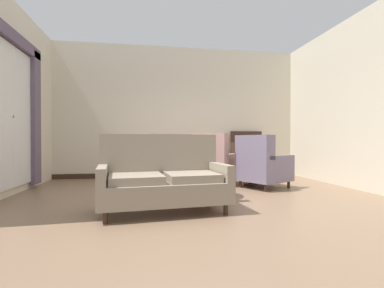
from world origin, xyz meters
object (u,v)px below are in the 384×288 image
at_px(coffee_table, 199,171).
at_px(armchair_near_sideboard, 213,163).
at_px(armchair_back_corner, 168,165).
at_px(sideboard, 248,157).
at_px(side_table, 250,166).
at_px(armchair_beside_settee, 262,166).
at_px(settee, 163,180).
at_px(porcelain_vase, 202,157).

relative_size(coffee_table, armchair_near_sideboard, 0.84).
distance_m(armchair_back_corner, sideboard, 2.50).
bearing_deg(armchair_near_sideboard, side_table, -164.49).
height_order(armchair_back_corner, armchair_near_sideboard, armchair_near_sideboard).
relative_size(coffee_table, armchair_back_corner, 0.87).
relative_size(armchair_beside_settee, armchair_back_corner, 1.06).
height_order(side_table, sideboard, sideboard).
height_order(armchair_near_sideboard, sideboard, sideboard).
bearing_deg(side_table, armchair_near_sideboard, 160.24).
bearing_deg(settee, armchair_back_corner, 77.85).
relative_size(coffee_table, side_table, 1.38).
distance_m(armchair_near_sideboard, side_table, 0.78).
bearing_deg(armchair_back_corner, armchair_beside_settee, 150.93).
distance_m(coffee_table, sideboard, 3.00).
distance_m(armchair_near_sideboard, sideboard, 1.69).
distance_m(coffee_table, armchair_back_corner, 1.30).
xyz_separation_m(coffee_table, armchair_near_sideboard, (0.55, 1.25, 0.02)).
height_order(porcelain_vase, settee, settee).
bearing_deg(armchair_back_corner, armchair_near_sideboard, 170.37).
xyz_separation_m(porcelain_vase, armchair_beside_settee, (1.34, 0.69, -0.23)).
xyz_separation_m(coffee_table, sideboard, (1.76, 2.43, 0.09)).
bearing_deg(coffee_table, settee, -127.53).
bearing_deg(porcelain_vase, armchair_beside_settee, 27.09).
relative_size(settee, side_table, 2.58).
bearing_deg(settee, armchair_near_sideboard, 54.31).
bearing_deg(porcelain_vase, armchair_near_sideboard, 68.29).
bearing_deg(coffee_table, armchair_back_corner, 109.07).
xyz_separation_m(armchair_near_sideboard, sideboard, (1.22, 1.17, 0.06)).
distance_m(coffee_table, settee, 1.06).
height_order(settee, sideboard, sideboard).
distance_m(porcelain_vase, sideboard, 3.02).
xyz_separation_m(armchair_beside_settee, armchair_back_corner, (-1.80, 0.58, 0.00)).
bearing_deg(sideboard, side_table, -108.74).
height_order(porcelain_vase, side_table, porcelain_vase).
relative_size(settee, armchair_near_sideboard, 1.57).
relative_size(coffee_table, sideboard, 0.78).
bearing_deg(armchair_near_sideboard, armchair_beside_settee, 178.97).
distance_m(side_table, sideboard, 1.52).
bearing_deg(armchair_beside_settee, porcelain_vase, 89.44).
distance_m(armchair_beside_settee, sideboard, 1.82).
bearing_deg(coffee_table, armchair_near_sideboard, 66.35).
bearing_deg(armchair_near_sideboard, settee, 95.54).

